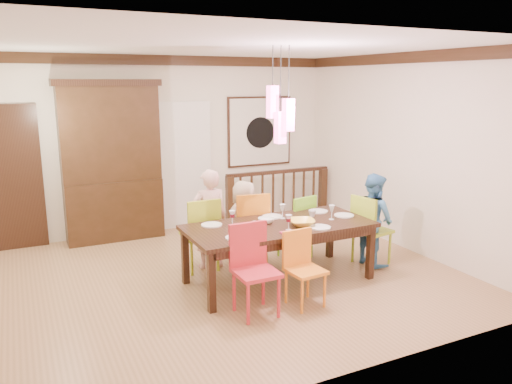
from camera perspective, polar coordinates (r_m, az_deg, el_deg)
name	(u,v)px	position (r m, az deg, el deg)	size (l,w,h in m)	color
floor	(219,278)	(6.56, -4.25, -9.78)	(6.00, 6.00, 0.00)	#987249
ceiling	(215,45)	(6.09, -4.70, 16.37)	(6.00, 6.00, 0.00)	white
wall_back	(162,145)	(8.51, -10.67, 5.32)	(6.00, 6.00, 0.00)	beige
wall_right	(405,153)	(7.76, 16.68, 4.32)	(5.00, 5.00, 0.00)	beige
crown_molding	(215,52)	(6.08, -4.69, 15.62)	(6.00, 5.00, 0.16)	black
panel_door	(5,181)	(8.24, -26.76, 1.13)	(1.04, 0.07, 2.24)	black
white_doorway	(184,167)	(8.64, -8.26, 2.82)	(0.97, 0.05, 2.22)	silver
painting	(260,131)	(9.10, 0.43, 6.94)	(1.25, 0.06, 1.25)	black
pendant_cluster	(280,114)	(5.99, 2.80, 8.86)	(0.27, 0.21, 1.14)	#E64590
dining_table	(279,230)	(6.25, 2.66, -4.35)	(2.34, 1.08, 0.75)	black
chair_far_left	(200,228)	(6.71, -6.46, -4.15)	(0.45, 0.45, 1.00)	#A7BF24
chair_far_mid	(249,222)	(6.89, -0.77, -3.49)	(0.53, 0.53, 1.03)	orange
chair_far_right	(295,222)	(7.16, 4.53, -3.40)	(0.50, 0.50, 0.92)	#75C826
chair_near_left	(256,265)	(5.39, 0.01, -8.35)	(0.45, 0.45, 0.99)	red
chair_near_mid	(306,265)	(5.66, 5.70, -8.25)	(0.42, 0.42, 0.85)	orange
chair_end_right	(372,225)	(7.08, 13.16, -3.65)	(0.51, 0.51, 0.97)	#9DC029
china_hutch	(111,161)	(8.16, -16.20, 3.39)	(1.60, 0.46, 2.52)	black
balustrade	(278,196)	(8.88, 2.56, -0.41)	(1.98, 0.12, 0.96)	black
person_far_left	(210,219)	(6.75, -5.33, -3.07)	(0.50, 0.33, 1.36)	beige
person_far_mid	(244,221)	(6.97, -1.38, -3.38)	(0.56, 0.37, 1.15)	#C5B095
person_end_right	(373,219)	(7.05, 13.23, -3.03)	(0.62, 0.48, 1.28)	#458AC3
serving_bowl	(302,222)	(6.18, 5.26, -3.49)	(0.32, 0.32, 0.08)	yellow
small_bowl	(266,220)	(6.27, 1.16, -3.27)	(0.21, 0.21, 0.06)	white
cup_left	(255,226)	(5.98, -0.06, -3.88)	(0.12, 0.12, 0.10)	silver
cup_right	(312,213)	(6.58, 6.43, -2.45)	(0.10, 0.10, 0.09)	silver
plate_far_left	(212,225)	(6.19, -5.09, -3.75)	(0.26, 0.26, 0.01)	white
plate_far_mid	(272,216)	(6.54, 1.87, -2.81)	(0.26, 0.26, 0.01)	white
plate_far_right	(318,211)	(6.85, 7.12, -2.19)	(0.26, 0.26, 0.01)	white
plate_near_left	(237,238)	(5.67, -2.23, -5.24)	(0.26, 0.26, 0.01)	white
plate_near_mid	(320,227)	(6.11, 7.33, -4.02)	(0.26, 0.26, 0.01)	white
plate_end_right	(344,215)	(6.69, 10.03, -2.65)	(0.26, 0.26, 0.01)	white
wine_glass_a	(232,218)	(6.15, -2.73, -2.99)	(0.08, 0.08, 0.19)	#590C19
wine_glass_b	(283,211)	(6.46, 3.05, -2.22)	(0.08, 0.08, 0.19)	silver
wine_glass_c	(289,223)	(5.96, 3.75, -3.50)	(0.08, 0.08, 0.19)	#590C19
wine_glass_d	(332,212)	(6.47, 8.64, -2.31)	(0.08, 0.08, 0.19)	silver
napkin	(289,233)	(5.86, 3.80, -4.67)	(0.18, 0.14, 0.01)	#D83359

